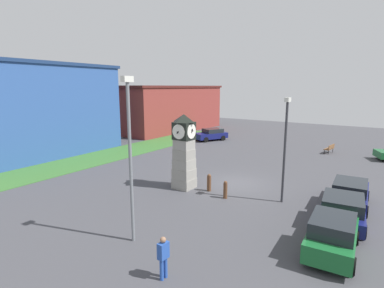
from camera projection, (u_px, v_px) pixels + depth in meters
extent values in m
plane|color=#424247|center=(236.00, 183.00, 21.10)|extent=(77.81, 77.81, 0.00)
cube|color=gray|center=(184.00, 183.00, 20.04)|extent=(1.26, 1.26, 0.66)
cube|color=gray|center=(184.00, 173.00, 19.91)|extent=(1.21, 1.21, 0.66)
cube|color=gray|center=(184.00, 164.00, 19.79)|extent=(1.16, 1.16, 0.66)
cube|color=gray|center=(184.00, 154.00, 19.66)|extent=(1.11, 1.11, 0.66)
cube|color=gray|center=(184.00, 144.00, 19.54)|extent=(1.06, 1.06, 0.66)
cube|color=black|center=(184.00, 131.00, 19.37)|extent=(1.15, 1.15, 1.13)
cylinder|color=white|center=(177.00, 130.00, 19.69)|extent=(0.94, 0.04, 0.94)
cube|color=black|center=(176.00, 130.00, 19.71)|extent=(0.06, 0.21, 0.10)
cube|color=black|center=(176.00, 130.00, 19.71)|extent=(0.04, 0.10, 0.35)
cylinder|color=white|center=(192.00, 131.00, 19.04)|extent=(0.94, 0.04, 0.94)
cube|color=black|center=(192.00, 131.00, 19.03)|extent=(0.06, 0.21, 0.13)
cube|color=black|center=(192.00, 131.00, 19.03)|extent=(0.04, 0.14, 0.35)
cylinder|color=white|center=(189.00, 130.00, 19.85)|extent=(0.04, 0.94, 0.94)
cube|color=black|center=(189.00, 130.00, 19.87)|extent=(0.21, 0.06, 0.09)
cube|color=black|center=(189.00, 130.00, 19.87)|extent=(0.04, 0.04, 0.35)
cylinder|color=white|center=(179.00, 132.00, 18.88)|extent=(0.04, 0.94, 0.94)
cube|color=black|center=(178.00, 132.00, 18.86)|extent=(0.22, 0.06, 0.08)
cube|color=black|center=(178.00, 132.00, 18.86)|extent=(0.32, 0.04, 0.23)
pyramid|color=black|center=(184.00, 118.00, 19.21)|extent=(1.20, 1.20, 0.51)
cylinder|color=brown|center=(209.00, 184.00, 19.40)|extent=(0.27, 0.27, 0.98)
sphere|color=brown|center=(209.00, 176.00, 19.30)|extent=(0.24, 0.24, 0.24)
cylinder|color=brown|center=(225.00, 191.00, 18.13)|extent=(0.24, 0.24, 0.95)
sphere|color=brown|center=(225.00, 183.00, 18.03)|extent=(0.22, 0.22, 0.22)
cube|color=#19602D|center=(332.00, 238.00, 12.17)|extent=(3.98, 1.92, 0.75)
cube|color=#1E2328|center=(333.00, 225.00, 11.80)|extent=(2.22, 1.70, 0.61)
cylinder|color=black|center=(315.00, 228.00, 13.67)|extent=(0.65, 0.25, 0.64)
cylinder|color=black|center=(356.00, 237.00, 12.84)|extent=(0.65, 0.25, 0.64)
cylinder|color=black|center=(305.00, 253.00, 11.63)|extent=(0.65, 0.25, 0.64)
cylinder|color=black|center=(352.00, 266.00, 10.80)|extent=(0.65, 0.25, 0.64)
cube|color=navy|center=(342.00, 212.00, 14.80)|extent=(4.24, 2.34, 0.63)
cube|color=#1E2328|center=(343.00, 202.00, 14.43)|extent=(2.40, 2.00, 0.58)
cylinder|color=black|center=(324.00, 205.00, 16.37)|extent=(0.66, 0.28, 0.64)
cylinder|color=black|center=(362.00, 211.00, 15.52)|extent=(0.66, 0.28, 0.64)
cylinder|color=black|center=(319.00, 223.00, 14.19)|extent=(0.66, 0.28, 0.64)
cylinder|color=black|center=(364.00, 232.00, 13.34)|extent=(0.66, 0.28, 0.64)
cube|color=navy|center=(350.00, 196.00, 16.93)|extent=(4.30, 1.99, 0.70)
cube|color=#1E2328|center=(350.00, 186.00, 16.55)|extent=(2.40, 1.75, 0.57)
cylinder|color=black|center=(335.00, 191.00, 18.52)|extent=(0.65, 0.25, 0.64)
cylinder|color=black|center=(367.00, 196.00, 17.66)|extent=(0.65, 0.25, 0.64)
cylinder|color=black|center=(330.00, 205.00, 16.32)|extent=(0.65, 0.25, 0.64)
cylinder|color=black|center=(366.00, 212.00, 15.46)|extent=(0.65, 0.25, 0.64)
cube|color=navy|center=(211.00, 135.00, 37.70)|extent=(4.48, 3.54, 0.69)
cube|color=#1E2328|center=(213.00, 131.00, 37.73)|extent=(2.78, 2.57, 0.51)
cylinder|color=black|center=(206.00, 140.00, 36.38)|extent=(0.67, 0.49, 0.64)
cylinder|color=black|center=(198.00, 138.00, 37.92)|extent=(0.67, 0.49, 0.64)
cylinder|color=black|center=(223.00, 138.00, 37.58)|extent=(0.67, 0.49, 0.64)
cylinder|color=black|center=(215.00, 136.00, 39.12)|extent=(0.67, 0.49, 0.64)
cylinder|color=black|center=(382.00, 155.00, 28.33)|extent=(0.45, 0.68, 0.64)
cube|color=brown|center=(329.00, 149.00, 30.49)|extent=(1.66, 0.75, 0.08)
cube|color=brown|center=(332.00, 147.00, 30.28)|extent=(1.59, 0.32, 0.40)
cylinder|color=#262628|center=(329.00, 150.00, 31.13)|extent=(0.06, 0.06, 0.45)
cylinder|color=#262628|center=(324.00, 152.00, 30.21)|extent=(0.06, 0.06, 0.45)
cylinder|color=#262628|center=(333.00, 150.00, 30.86)|extent=(0.06, 0.06, 0.45)
cylinder|color=#262628|center=(328.00, 152.00, 29.94)|extent=(0.06, 0.06, 0.45)
cylinder|color=#264CA5|center=(162.00, 270.00, 10.45)|extent=(0.14, 0.14, 0.79)
cylinder|color=#264CA5|center=(166.00, 267.00, 10.60)|extent=(0.14, 0.14, 0.79)
cube|color=#264CA5|center=(163.00, 250.00, 10.39)|extent=(0.42, 0.27, 0.59)
sphere|color=#8C664C|center=(163.00, 240.00, 10.32)|extent=(0.21, 0.21, 0.21)
cylinder|color=slate|center=(131.00, 165.00, 12.56)|extent=(0.14, 0.14, 6.86)
cube|color=silver|center=(127.00, 79.00, 11.89)|extent=(0.50, 0.24, 0.24)
cylinder|color=#333338|center=(284.00, 153.00, 17.08)|extent=(0.14, 0.14, 5.85)
cube|color=silver|center=(288.00, 100.00, 16.50)|extent=(0.50, 0.24, 0.24)
cube|color=#2D5193|center=(31.00, 111.00, 29.63)|extent=(15.08, 9.59, 8.59)
cube|color=navy|center=(27.00, 65.00, 28.79)|extent=(15.53, 9.88, 0.30)
cube|color=maroon|center=(163.00, 109.00, 46.98)|extent=(18.42, 10.68, 6.51)
cube|color=#4F1E1B|center=(163.00, 87.00, 46.33)|extent=(18.97, 11.00, 0.30)
cube|color=#386B2D|center=(66.00, 165.00, 25.74)|extent=(46.69, 4.86, 0.04)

